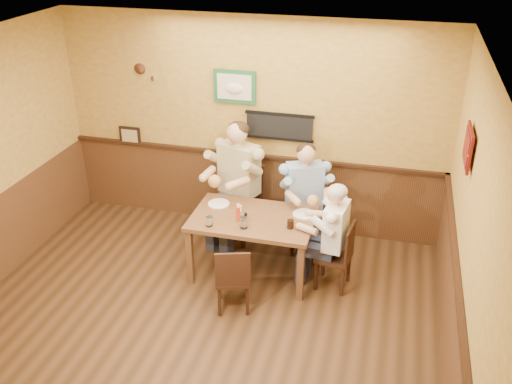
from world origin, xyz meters
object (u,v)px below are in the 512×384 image
at_px(diner_blue_polo, 304,203).
at_px(pepper_shaker, 246,216).
at_px(water_glass_left, 209,221).
at_px(dining_table, 253,224).
at_px(salt_shaker, 240,209).
at_px(chair_back_left, 240,203).
at_px(diner_tan_shirt, 239,188).
at_px(chair_near_side, 233,276).
at_px(cola_tumbler, 290,224).
at_px(hot_sauce_bottle, 238,213).
at_px(water_glass_mid, 244,223).
at_px(chair_right_end, 334,255).
at_px(diner_white_elder, 335,242).
at_px(chair_back_right, 303,216).

height_order(diner_blue_polo, pepper_shaker, diner_blue_polo).
height_order(water_glass_left, pepper_shaker, water_glass_left).
xyz_separation_m(dining_table, salt_shaker, (-0.17, 0.08, 0.13)).
relative_size(chair_back_left, diner_tan_shirt, 0.70).
height_order(chair_near_side, water_glass_left, water_glass_left).
bearing_deg(cola_tumbler, pepper_shaker, 174.44).
relative_size(chair_back_left, chair_near_side, 1.28).
xyz_separation_m(dining_table, chair_back_left, (-0.37, 0.72, -0.15)).
height_order(water_glass_left, hot_sauce_bottle, hot_sauce_bottle).
distance_m(dining_table, hot_sauce_bottle, 0.27).
bearing_deg(chair_near_side, cola_tumbler, -149.07).
height_order(water_glass_mid, hot_sauce_bottle, hot_sauce_bottle).
height_order(chair_right_end, pepper_shaker, pepper_shaker).
distance_m(diner_tan_shirt, diner_blue_polo, 0.84).
xyz_separation_m(chair_right_end, water_glass_left, (-1.37, -0.28, 0.40)).
xyz_separation_m(chair_near_side, diner_blue_polo, (0.51, 1.39, 0.24)).
bearing_deg(salt_shaker, cola_tumbler, -19.00).
bearing_deg(dining_table, water_glass_mid, -97.65).
distance_m(chair_near_side, diner_white_elder, 1.21).
xyz_separation_m(chair_right_end, diner_white_elder, (0.00, 0.00, 0.17)).
xyz_separation_m(chair_back_left, diner_tan_shirt, (0.00, 0.00, 0.22)).
bearing_deg(salt_shaker, pepper_shaker, -56.20).
bearing_deg(diner_blue_polo, chair_near_side, -132.98).
bearing_deg(chair_right_end, salt_shaker, -88.69).
distance_m(water_glass_mid, pepper_shaker, 0.18).
xyz_separation_m(chair_back_left, diner_white_elder, (1.32, -0.76, 0.07)).
distance_m(cola_tumbler, pepper_shaker, 0.53).
bearing_deg(chair_back_right, pepper_shaker, -147.23).
relative_size(cola_tumbler, hot_sauce_bottle, 0.51).
relative_size(water_glass_left, salt_shaker, 1.47).
bearing_deg(water_glass_left, hot_sauce_bottle, 34.52).
height_order(chair_back_left, diner_blue_polo, diner_blue_polo).
bearing_deg(pepper_shaker, cola_tumbler, -5.56).
distance_m(chair_near_side, salt_shaker, 0.88).
distance_m(diner_blue_polo, water_glass_left, 1.35).
height_order(dining_table, salt_shaker, salt_shaker).
bearing_deg(water_glass_mid, dining_table, 82.35).
relative_size(dining_table, cola_tumbler, 14.12).
relative_size(diner_blue_polo, diner_white_elder, 1.11).
distance_m(diner_blue_polo, pepper_shaker, 0.95).
xyz_separation_m(chair_right_end, diner_tan_shirt, (-1.32, 0.76, 0.32)).
bearing_deg(dining_table, diner_white_elder, -2.10).
bearing_deg(chair_right_end, pepper_shaker, -79.86).
xyz_separation_m(chair_back_right, diner_tan_shirt, (-0.84, 0.03, 0.28)).
bearing_deg(diner_white_elder, diner_tan_shirt, -112.55).
relative_size(dining_table, chair_near_side, 1.76).
xyz_separation_m(chair_right_end, water_glass_mid, (-0.99, -0.23, 0.41)).
xyz_separation_m(hot_sauce_bottle, pepper_shaker, (0.08, 0.04, -0.05)).
relative_size(chair_back_right, diner_tan_shirt, 0.62).
xyz_separation_m(chair_back_left, water_glass_left, (-0.05, -1.04, 0.30)).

